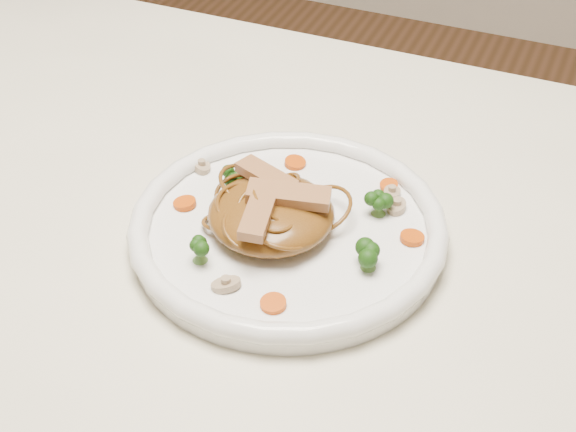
% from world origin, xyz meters
% --- Properties ---
extents(table, '(1.20, 0.80, 0.75)m').
position_xyz_m(table, '(0.00, 0.00, 0.65)').
color(table, '#EEE6C9').
rests_on(table, ground).
extents(plate, '(0.32, 0.32, 0.02)m').
position_xyz_m(plate, '(0.06, 0.00, 0.76)').
color(plate, white).
rests_on(plate, table).
extents(noodle_mound, '(0.14, 0.14, 0.04)m').
position_xyz_m(noodle_mound, '(0.05, -0.00, 0.78)').
color(noodle_mound, brown).
rests_on(noodle_mound, plate).
extents(chicken_a, '(0.08, 0.04, 0.01)m').
position_xyz_m(chicken_a, '(0.06, 0.00, 0.81)').
color(chicken_a, '#9D764A').
rests_on(chicken_a, noodle_mound).
extents(chicken_b, '(0.07, 0.05, 0.01)m').
position_xyz_m(chicken_b, '(0.03, 0.02, 0.81)').
color(chicken_b, '#9D764A').
rests_on(chicken_b, noodle_mound).
extents(chicken_c, '(0.04, 0.07, 0.01)m').
position_xyz_m(chicken_c, '(0.05, -0.03, 0.81)').
color(chicken_c, '#9D764A').
rests_on(chicken_c, noodle_mound).
extents(broccoli_0, '(0.03, 0.03, 0.03)m').
position_xyz_m(broccoli_0, '(0.13, 0.06, 0.78)').
color(broccoli_0, '#1E460E').
rests_on(broccoli_0, plate).
extents(broccoli_1, '(0.03, 0.03, 0.03)m').
position_xyz_m(broccoli_1, '(-0.01, 0.04, 0.78)').
color(broccoli_1, '#1E460E').
rests_on(broccoli_1, plate).
extents(broccoli_2, '(0.04, 0.04, 0.03)m').
position_xyz_m(broccoli_2, '(0.01, -0.07, 0.78)').
color(broccoli_2, '#1E460E').
rests_on(broccoli_2, plate).
extents(broccoli_3, '(0.03, 0.03, 0.03)m').
position_xyz_m(broccoli_3, '(0.15, -0.02, 0.78)').
color(broccoli_3, '#1E460E').
rests_on(broccoli_3, plate).
extents(carrot_0, '(0.02, 0.02, 0.00)m').
position_xyz_m(carrot_0, '(0.13, 0.10, 0.77)').
color(carrot_0, '#B44806').
rests_on(carrot_0, plate).
extents(carrot_1, '(0.03, 0.03, 0.00)m').
position_xyz_m(carrot_1, '(-0.04, -0.00, 0.77)').
color(carrot_1, '#B44806').
rests_on(carrot_1, plate).
extents(carrot_2, '(0.03, 0.03, 0.00)m').
position_xyz_m(carrot_2, '(0.17, 0.03, 0.77)').
color(carrot_2, '#B44806').
rests_on(carrot_2, plate).
extents(carrot_3, '(0.02, 0.02, 0.00)m').
position_xyz_m(carrot_3, '(0.03, 0.10, 0.77)').
color(carrot_3, '#B44806').
rests_on(carrot_3, plate).
extents(carrot_4, '(0.02, 0.02, 0.00)m').
position_xyz_m(carrot_4, '(0.09, -0.09, 0.77)').
color(carrot_4, '#B44806').
rests_on(carrot_4, plate).
extents(mushroom_0, '(0.04, 0.04, 0.01)m').
position_xyz_m(mushroom_0, '(0.04, -0.09, 0.77)').
color(mushroom_0, tan).
rests_on(mushroom_0, plate).
extents(mushroom_1, '(0.03, 0.03, 0.01)m').
position_xyz_m(mushroom_1, '(0.14, 0.07, 0.77)').
color(mushroom_1, tan).
rests_on(mushroom_1, plate).
extents(mushroom_2, '(0.03, 0.03, 0.01)m').
position_xyz_m(mushroom_2, '(-0.06, 0.06, 0.77)').
color(mushroom_2, tan).
rests_on(mushroom_2, plate).
extents(mushroom_3, '(0.02, 0.02, 0.01)m').
position_xyz_m(mushroom_3, '(0.13, 0.09, 0.77)').
color(mushroom_3, tan).
rests_on(mushroom_3, plate).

